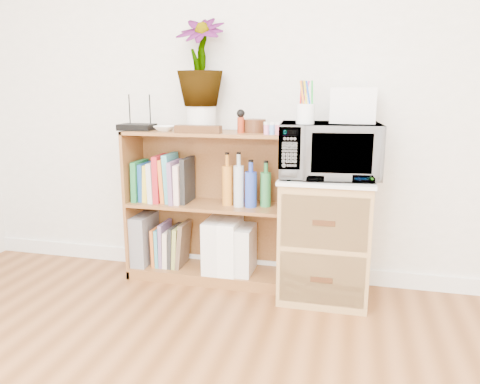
% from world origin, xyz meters
% --- Properties ---
extents(skirting_board, '(4.00, 0.02, 0.10)m').
position_xyz_m(skirting_board, '(0.00, 2.24, 0.05)').
color(skirting_board, white).
rests_on(skirting_board, ground).
extents(bookshelf, '(1.00, 0.30, 0.95)m').
position_xyz_m(bookshelf, '(-0.35, 2.10, 0.47)').
color(bookshelf, brown).
rests_on(bookshelf, ground).
extents(wicker_unit, '(0.50, 0.45, 0.70)m').
position_xyz_m(wicker_unit, '(0.40, 2.02, 0.35)').
color(wicker_unit, '#9E7542').
rests_on(wicker_unit, ground).
extents(microwave, '(0.58, 0.42, 0.30)m').
position_xyz_m(microwave, '(0.40, 2.02, 0.87)').
color(microwave, silver).
rests_on(microwave, wicker_unit).
extents(pen_cup, '(0.10, 0.10, 0.11)m').
position_xyz_m(pen_cup, '(0.27, 1.92, 1.07)').
color(pen_cup, white).
rests_on(pen_cup, microwave).
extents(small_appliance, '(0.24, 0.20, 0.19)m').
position_xyz_m(small_appliance, '(0.52, 2.08, 1.12)').
color(small_appliance, white).
rests_on(small_appliance, microwave).
extents(router, '(0.21, 0.15, 0.04)m').
position_xyz_m(router, '(-0.79, 2.08, 0.97)').
color(router, black).
rests_on(router, bookshelf).
extents(white_bowl, '(0.13, 0.13, 0.03)m').
position_xyz_m(white_bowl, '(-0.60, 2.07, 0.97)').
color(white_bowl, white).
rests_on(white_bowl, bookshelf).
extents(plant_pot, '(0.18, 0.18, 0.15)m').
position_xyz_m(plant_pot, '(-0.38, 2.12, 1.03)').
color(plant_pot, white).
rests_on(plant_pot, bookshelf).
extents(potted_plant, '(0.29, 0.29, 0.51)m').
position_xyz_m(potted_plant, '(-0.38, 2.12, 1.36)').
color(potted_plant, '#33803B').
rests_on(potted_plant, plant_pot).
extents(trinket_box, '(0.28, 0.07, 0.04)m').
position_xyz_m(trinket_box, '(-0.36, 2.00, 0.97)').
color(trinket_box, '#3D1F10').
rests_on(trinket_box, bookshelf).
extents(kokeshi_doll, '(0.04, 0.04, 0.09)m').
position_xyz_m(kokeshi_doll, '(-0.12, 2.06, 1.00)').
color(kokeshi_doll, maroon).
rests_on(kokeshi_doll, bookshelf).
extents(wooden_bowl, '(0.13, 0.13, 0.08)m').
position_xyz_m(wooden_bowl, '(-0.04, 2.11, 0.99)').
color(wooden_bowl, '#3B1F10').
rests_on(wooden_bowl, bookshelf).
extents(paint_jars, '(0.10, 0.04, 0.05)m').
position_xyz_m(paint_jars, '(0.08, 2.01, 0.98)').
color(paint_jars, pink).
rests_on(paint_jars, bookshelf).
extents(file_box, '(0.10, 0.26, 0.33)m').
position_xyz_m(file_box, '(-0.78, 2.10, 0.23)').
color(file_box, slate).
rests_on(file_box, bookshelf).
extents(magazine_holder_left, '(0.11, 0.27, 0.33)m').
position_xyz_m(magazine_holder_left, '(-0.29, 2.09, 0.24)').
color(magazine_holder_left, silver).
rests_on(magazine_holder_left, bookshelf).
extents(magazine_holder_mid, '(0.11, 0.27, 0.33)m').
position_xyz_m(magazine_holder_mid, '(-0.19, 2.09, 0.24)').
color(magazine_holder_mid, white).
rests_on(magazine_holder_mid, bookshelf).
extents(magazine_holder_right, '(0.09, 0.24, 0.30)m').
position_xyz_m(magazine_holder_right, '(-0.09, 2.09, 0.22)').
color(magazine_holder_right, silver).
rests_on(magazine_holder_right, bookshelf).
extents(cookbooks, '(0.35, 0.20, 0.31)m').
position_xyz_m(cookbooks, '(-0.63, 2.10, 0.63)').
color(cookbooks, '#1D7038').
rests_on(cookbooks, bookshelf).
extents(liquor_bottles, '(0.30, 0.07, 0.32)m').
position_xyz_m(liquor_bottles, '(-0.10, 2.10, 0.65)').
color(liquor_bottles, orange).
rests_on(liquor_bottles, bookshelf).
extents(lower_books, '(0.22, 0.19, 0.30)m').
position_xyz_m(lower_books, '(-0.59, 2.10, 0.20)').
color(lower_books, '#C45F22').
rests_on(lower_books, bookshelf).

